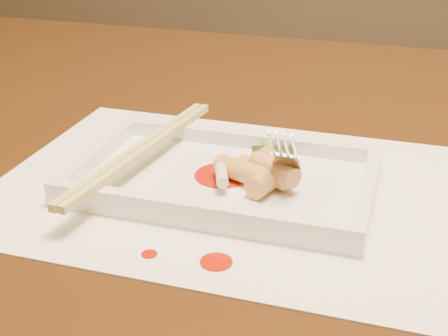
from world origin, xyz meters
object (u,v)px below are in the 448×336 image
(fork, at_px, (311,100))
(table, at_px, (219,224))
(placemat, at_px, (224,187))
(chopstick_a, at_px, (138,149))
(plate_base, at_px, (224,182))

(fork, bearing_deg, table, 142.58)
(table, bearing_deg, placemat, -69.72)
(chopstick_a, bearing_deg, table, 65.67)
(table, bearing_deg, chopstick_a, -114.33)
(chopstick_a, height_order, fork, fork)
(table, xyz_separation_m, chopstick_a, (-0.05, -0.10, 0.13))
(placemat, xyz_separation_m, plate_base, (0.00, 0.00, 0.00))
(table, distance_m, plate_base, 0.15)
(chopstick_a, relative_size, fork, 1.74)
(table, distance_m, placemat, 0.15)
(table, height_order, plate_base, plate_base)
(table, distance_m, fork, 0.23)
(placemat, relative_size, fork, 2.86)
(placemat, bearing_deg, fork, 14.42)
(table, height_order, fork, fork)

